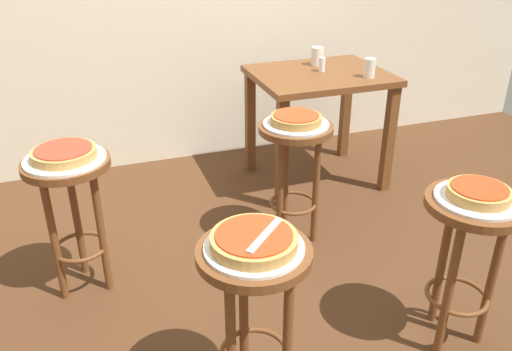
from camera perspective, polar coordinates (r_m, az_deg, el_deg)
The scene contains 18 objects.
ground_plane at distance 2.73m, azimuth -0.38°, elevation -11.37°, with size 6.00×6.00×0.00m, color #4C2D19.
stool_foreground at distance 1.86m, azimuth -0.20°, elevation -12.41°, with size 0.39×0.39×0.69m.
serving_plate_foreground at distance 1.75m, azimuth -0.21°, elevation -7.73°, with size 0.33×0.33×0.01m, color white.
pizza_foreground at distance 1.73m, azimuth -0.21°, elevation -6.96°, with size 0.29×0.29×0.05m.
stool_middle at distance 2.28m, azimuth 21.85°, elevation -6.38°, with size 0.39×0.39×0.69m.
serving_plate_middle at distance 2.19m, azimuth 22.66°, elevation -2.34°, with size 0.32×0.32×0.01m, color silver.
pizza_middle at distance 2.18m, azimuth 22.78°, elevation -1.68°, with size 0.24×0.24×0.05m.
stool_leftside at distance 2.57m, azimuth -19.17°, elevation -2.04°, with size 0.39×0.39×0.69m.
serving_plate_leftside at distance 2.49m, azimuth -19.80°, elevation 1.67°, with size 0.36×0.36×0.01m, color white.
pizza_leftside at distance 2.48m, azimuth -19.90°, elevation 2.26°, with size 0.28×0.28×0.05m.
stool_rear at distance 2.82m, azimuth 4.18°, elevation 2.03°, with size 0.39×0.39×0.69m.
serving_plate_rear at distance 2.74m, azimuth 4.31°, elevation 5.53°, with size 0.34×0.34×0.01m, color silver.
pizza_rear at distance 2.73m, azimuth 4.33°, elevation 6.08°, with size 0.26×0.26×0.05m.
dining_table at distance 3.49m, azimuth 6.76°, elevation 8.77°, with size 0.84×0.69×0.75m.
cup_near_edge at distance 3.38m, azimuth 12.10°, elevation 11.21°, with size 0.07×0.07×0.12m, color silver.
cup_far_edge at distance 3.60m, azimuth 6.58°, elevation 12.59°, with size 0.08×0.08×0.12m, color silver.
condiment_shaker at distance 3.46m, azimuth 7.10°, elevation 11.73°, with size 0.04×0.04×0.09m, color white.
pizza_server_knife at distance 1.71m, azimuth 0.96°, elevation -6.38°, with size 0.22×0.02×0.01m, color silver.
Camera 1 is at (-0.70, -2.03, 1.69)m, focal length 37.31 mm.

